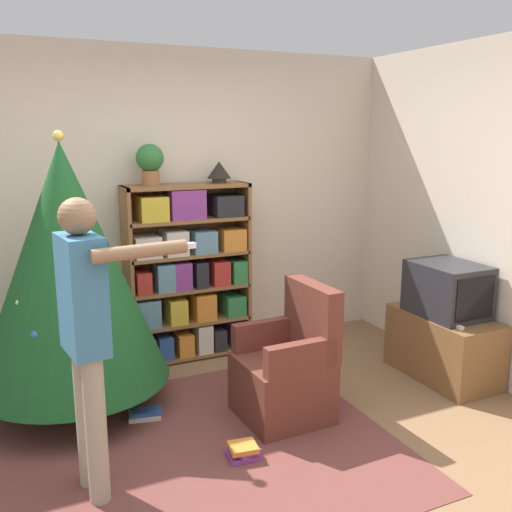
{
  "coord_description": "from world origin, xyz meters",
  "views": [
    {
      "loc": [
        -1.2,
        -2.71,
        1.92
      ],
      "look_at": [
        0.47,
        0.88,
        1.05
      ],
      "focal_mm": 40.0,
      "sensor_mm": 36.0,
      "label": 1
    }
  ],
  "objects": [
    {
      "name": "ground_plane",
      "position": [
        0.0,
        0.0,
        0.0
      ],
      "size": [
        14.0,
        14.0,
        0.0
      ],
      "primitive_type": "plane",
      "color": "#846042"
    },
    {
      "name": "wall_back",
      "position": [
        0.0,
        2.01,
        1.3
      ],
      "size": [
        8.0,
        0.1,
        2.6
      ],
      "color": "beige",
      "rests_on": "ground_plane"
    },
    {
      "name": "area_rug",
      "position": [
        -0.18,
        0.31,
        0.0
      ],
      "size": [
        2.37,
        2.1,
        0.01
      ],
      "color": "brown",
      "rests_on": "ground_plane"
    },
    {
      "name": "bookshelf",
      "position": [
        0.24,
        1.77,
        0.75
      ],
      "size": [
        1.05,
        0.31,
        1.49
      ],
      "color": "brown",
      "rests_on": "ground_plane"
    },
    {
      "name": "tv_stand",
      "position": [
        1.93,
        0.52,
        0.26
      ],
      "size": [
        0.47,
        0.88,
        0.52
      ],
      "color": "brown",
      "rests_on": "ground_plane"
    },
    {
      "name": "television",
      "position": [
        1.93,
        0.52,
        0.72
      ],
      "size": [
        0.44,
        0.57,
        0.41
      ],
      "color": "#28282D",
      "rests_on": "tv_stand"
    },
    {
      "name": "game_remote",
      "position": [
        1.79,
        0.25,
        0.53
      ],
      "size": [
        0.04,
        0.12,
        0.02
      ],
      "color": "white",
      "rests_on": "tv_stand"
    },
    {
      "name": "christmas_tree",
      "position": [
        -0.78,
        1.21,
        1.04
      ],
      "size": [
        1.31,
        1.31,
        1.93
      ],
      "color": "#4C3323",
      "rests_on": "ground_plane"
    },
    {
      "name": "armchair",
      "position": [
        0.51,
        0.48,
        0.32
      ],
      "size": [
        0.59,
        0.58,
        0.92
      ],
      "rotation": [
        0.0,
        0.0,
        -1.54
      ],
      "color": "brown",
      "rests_on": "ground_plane"
    },
    {
      "name": "standing_person",
      "position": [
        -0.83,
        0.15,
        0.95
      ],
      "size": [
        0.67,
        0.47,
        1.61
      ],
      "rotation": [
        0.0,
        0.0,
        -1.44
      ],
      "color": "#9E937F",
      "rests_on": "ground_plane"
    },
    {
      "name": "potted_plant",
      "position": [
        -0.04,
        1.78,
        1.68
      ],
      "size": [
        0.22,
        0.22,
        0.33
      ],
      "color": "#935B38",
      "rests_on": "bookshelf"
    },
    {
      "name": "table_lamp",
      "position": [
        0.54,
        1.78,
        1.6
      ],
      "size": [
        0.2,
        0.2,
        0.18
      ],
      "color": "#473828",
      "rests_on": "bookshelf"
    },
    {
      "name": "book_pile_near_tree",
      "position": [
        -0.39,
        0.84,
        0.03
      ],
      "size": [
        0.24,
        0.19,
        0.06
      ],
      "color": "beige",
      "rests_on": "ground_plane"
    },
    {
      "name": "book_pile_by_chair",
      "position": [
        0.03,
        0.12,
        0.04
      ],
      "size": [
        0.2,
        0.18,
        0.09
      ],
      "color": "#843889",
      "rests_on": "ground_plane"
    }
  ]
}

